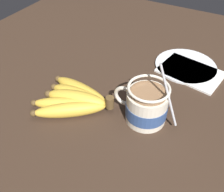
# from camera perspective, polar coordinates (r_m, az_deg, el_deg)

# --- Properties ---
(table) EXTENTS (1.31, 1.31, 0.03)m
(table) POSITION_cam_1_polar(r_m,az_deg,el_deg) (0.62, 4.61, -3.98)
(table) COLOR #332319
(table) RESTS_ON ground
(coffee_mug) EXTENTS (0.15, 0.09, 0.16)m
(coffee_mug) POSITION_cam_1_polar(r_m,az_deg,el_deg) (0.56, 7.83, -2.20)
(coffee_mug) COLOR beige
(coffee_mug) RESTS_ON table
(banana_bunch) EXTENTS (0.19, 0.16, 0.04)m
(banana_bunch) POSITION_cam_1_polar(r_m,az_deg,el_deg) (0.61, -8.41, -0.73)
(banana_bunch) COLOR #4C381E
(banana_bunch) RESTS_ON table
(napkin) EXTENTS (0.19, 0.15, 0.01)m
(napkin) POSITION_cam_1_polar(r_m,az_deg,el_deg) (0.75, 17.51, 5.22)
(napkin) COLOR white
(napkin) RESTS_ON table
(small_plate) EXTENTS (0.18, 0.18, 0.01)m
(small_plate) POSITION_cam_1_polar(r_m,az_deg,el_deg) (0.77, 16.47, 6.70)
(small_plate) COLOR silver
(small_plate) RESTS_ON table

